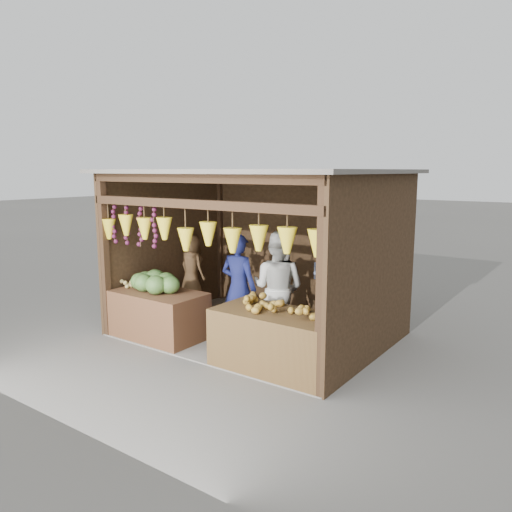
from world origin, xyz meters
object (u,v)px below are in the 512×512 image
(counter_right, at_px, (276,341))
(man_standing, at_px, (239,288))
(vendor_seated, at_px, (192,267))
(counter_left, at_px, (159,315))
(woman_standing, at_px, (278,288))

(counter_right, distance_m, man_standing, 1.37)
(counter_right, distance_m, vendor_seated, 3.04)
(counter_left, relative_size, counter_right, 0.88)
(man_standing, distance_m, vendor_seated, 1.71)
(counter_right, relative_size, woman_standing, 0.97)
(woman_standing, bearing_deg, counter_left, 20.91)
(counter_left, distance_m, vendor_seated, 1.46)
(man_standing, bearing_deg, vendor_seated, -24.03)
(counter_left, xyz_separation_m, vendor_seated, (-0.47, 1.29, 0.52))
(man_standing, bearing_deg, woman_standing, -156.58)
(woman_standing, bearing_deg, man_standing, 17.75)
(counter_right, distance_m, woman_standing, 1.17)
(counter_right, relative_size, man_standing, 1.00)
(counter_left, relative_size, man_standing, 0.87)
(counter_right, bearing_deg, man_standing, 149.74)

